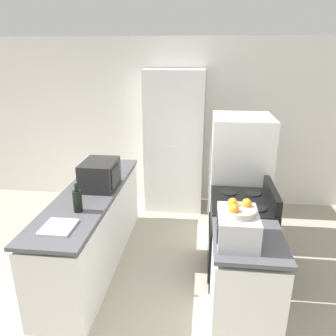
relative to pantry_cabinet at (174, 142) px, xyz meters
The scene contains 11 objects.
wall_back 0.39m from the pantry_cabinet, 84.92° to the left, with size 7.00×0.06×2.60m.
counter_left 1.91m from the pantry_cabinet, 116.25° to the right, with size 0.60×2.32×0.91m.
counter_right 2.64m from the pantry_cabinet, 70.56° to the right, with size 0.60×0.71×0.91m.
pantry_cabinet is the anchor object (origin of this frame).
stove 1.98m from the pantry_cabinet, 62.34° to the right, with size 0.66×0.75×1.07m.
refrigerator 1.28m from the pantry_cabinet, 43.90° to the right, with size 0.74×0.76×1.65m.
microwave 1.65m from the pantry_cabinet, 115.47° to the right, with size 0.37×0.47×0.31m.
wine_bottle 2.22m from the pantry_cabinet, 109.51° to the right, with size 0.09×0.09×0.29m.
toaster_oven 2.57m from the pantry_cabinet, 73.20° to the right, with size 0.33×0.43×0.25m.
fruit_bowl 2.58m from the pantry_cabinet, 73.15° to the right, with size 0.26×0.26×0.11m.
cutting_board 2.56m from the pantry_cabinet, 108.15° to the right, with size 0.27×0.30×0.02m.
Camera 1 is at (0.42, -1.97, 2.37)m, focal length 35.00 mm.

